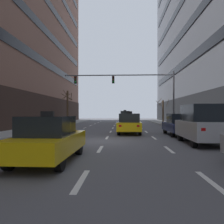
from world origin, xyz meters
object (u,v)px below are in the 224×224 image
at_px(pedestrian_1, 200,121).
at_px(street_tree_0, 163,110).
at_px(car_parked_1, 201,124).
at_px(car_driving_2, 126,120).
at_px(street_tree_2, 67,106).
at_px(taxi_driving_1, 49,139).
at_px(taxi_driving_0, 125,117).
at_px(car_parked_2, 179,125).
at_px(taxi_driving_3, 129,124).
at_px(pedestrian_0, 217,121).
at_px(traffic_signal_0, 133,86).

bearing_deg(pedestrian_1, street_tree_0, 88.59).
bearing_deg(car_parked_1, car_driving_2, 104.24).
xyz_separation_m(car_driving_2, street_tree_2, (-9.26, 7.15, 2.09)).
bearing_deg(taxi_driving_1, car_driving_2, 81.56).
bearing_deg(taxi_driving_0, car_parked_2, -79.59).
height_order(taxi_driving_3, pedestrian_0, taxi_driving_3).
height_order(car_driving_2, car_parked_1, car_parked_1).
relative_size(traffic_signal_0, street_tree_2, 2.39).
height_order(car_driving_2, pedestrian_0, pedestrian_0).
bearing_deg(pedestrian_0, taxi_driving_0, 105.73).
relative_size(car_parked_2, pedestrian_1, 2.68).
bearing_deg(street_tree_0, pedestrian_0, -89.46).
xyz_separation_m(car_parked_1, street_tree_0, (2.22, 23.90, 1.06)).
height_order(taxi_driving_3, street_tree_0, street_tree_0).
bearing_deg(traffic_signal_0, car_driving_2, 106.82).
relative_size(taxi_driving_1, pedestrian_1, 2.60).
bearing_deg(taxi_driving_1, street_tree_0, 72.13).
bearing_deg(pedestrian_1, car_parked_2, -161.86).
xyz_separation_m(taxi_driving_3, traffic_signal_0, (0.68, 7.06, 4.05)).
height_order(street_tree_0, pedestrian_0, street_tree_0).
height_order(car_parked_2, pedestrian_1, pedestrian_1).
bearing_deg(taxi_driving_1, pedestrian_1, 49.47).
distance_m(pedestrian_0, pedestrian_1, 1.83).
xyz_separation_m(street_tree_0, street_tree_2, (-15.48, -1.00, 0.73)).
height_order(car_driving_2, street_tree_0, street_tree_0).
height_order(car_parked_2, pedestrian_0, pedestrian_0).
bearing_deg(street_tree_2, traffic_signal_0, -44.58).
height_order(taxi_driving_0, taxi_driving_1, taxi_driving_0).
xyz_separation_m(taxi_driving_3, street_tree_2, (-9.42, 17.02, 2.06)).
xyz_separation_m(pedestrian_0, pedestrian_1, (-0.65, 1.71, -0.02)).
height_order(taxi_driving_1, car_parked_1, car_parked_1).
distance_m(car_parked_2, street_tree_0, 19.23).
relative_size(car_parked_2, pedestrian_0, 2.63).
distance_m(traffic_signal_0, street_tree_0, 12.50).
height_order(taxi_driving_1, pedestrian_1, pedestrian_1).
bearing_deg(pedestrian_1, car_parked_1, -108.05).
distance_m(car_parked_1, pedestrian_1, 5.70).
height_order(taxi_driving_0, car_parked_1, taxi_driving_0).
height_order(car_parked_1, car_parked_2, car_parked_1).
bearing_deg(street_tree_2, taxi_driving_3, -61.02).
height_order(pedestrian_0, pedestrian_1, pedestrian_0).
relative_size(street_tree_0, pedestrian_0, 2.41).
distance_m(street_tree_0, pedestrian_0, 20.21).
bearing_deg(pedestrian_1, taxi_driving_3, 175.33).
relative_size(street_tree_0, street_tree_2, 0.77).
distance_m(taxi_driving_1, street_tree_2, 28.56).
distance_m(traffic_signal_0, pedestrian_0, 11.40).
height_order(car_parked_2, street_tree_0, street_tree_0).
bearing_deg(car_parked_2, street_tree_0, 83.34).
xyz_separation_m(taxi_driving_1, pedestrian_1, (8.83, 10.33, 0.31)).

